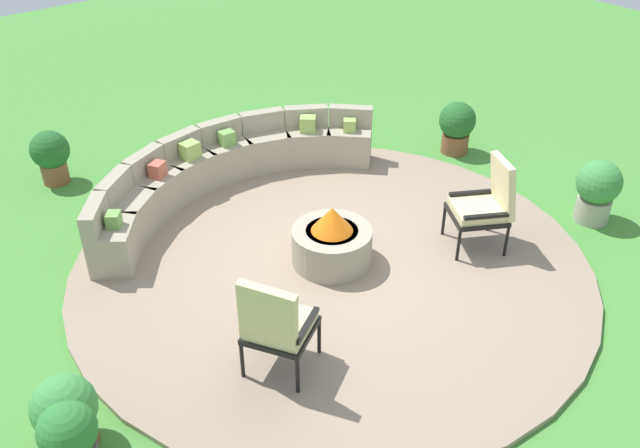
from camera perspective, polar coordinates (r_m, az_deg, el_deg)
The scene contains 11 objects.
ground_plane at distance 7.59m, azimuth 0.97°, elevation -3.48°, with size 24.00×24.00×0.00m, color #478C38.
patio_circle at distance 7.57m, azimuth 0.97°, elevation -3.30°, with size 5.69×5.69×0.06m, color gray.
fire_pit at distance 7.40m, azimuth 1.00°, elevation -1.46°, with size 0.88×0.88×0.69m.
curved_stone_bench at distance 8.74m, azimuth -8.10°, elevation 4.42°, with size 4.27×1.49×0.76m.
lounge_chair_front_left at distance 5.92m, azimuth -3.70°, elevation -8.28°, with size 0.77×0.77×1.09m.
lounge_chair_front_right at distance 7.75m, azimuth 13.72°, elevation 1.74°, with size 0.80×0.80×1.08m.
potted_plant_0 at distance 8.79m, azimuth 22.15°, elevation 2.72°, with size 0.53×0.53×0.79m.
potted_plant_1 at distance 9.95m, azimuth 11.36°, elevation 8.09°, with size 0.52×0.52×0.75m.
potted_plant_2 at distance 5.73m, azimuth -20.19°, elevation -16.31°, with size 0.45×0.45×0.66m.
potted_plant_3 at distance 5.90m, azimuth -20.46°, elevation -14.46°, with size 0.52×0.52×0.68m.
potted_plant_4 at distance 9.64m, azimuth -21.55°, elevation 5.41°, with size 0.50×0.50×0.73m.
Camera 1 is at (-4.02, -4.58, 4.53)m, focal length 38.34 mm.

